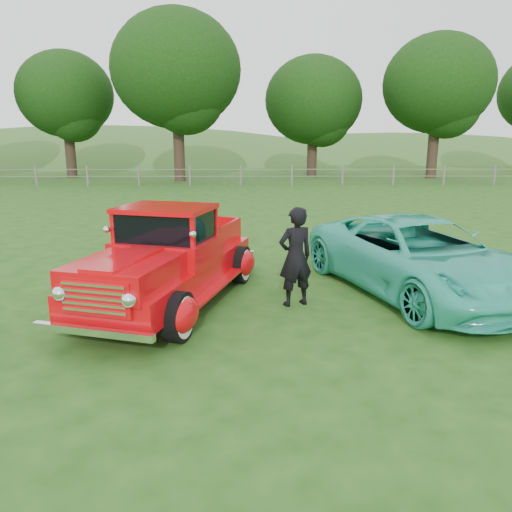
{
  "coord_description": "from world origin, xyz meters",
  "views": [
    {
      "loc": [
        0.59,
        -7.59,
        2.98
      ],
      "look_at": [
        0.68,
        1.2,
        0.82
      ],
      "focal_mm": 35.0,
      "sensor_mm": 36.0,
      "label": 1
    }
  ],
  "objects_px": {
    "red_pickup": "(169,261)",
    "teal_sedan": "(419,257)",
    "tree_near_east": "(313,101)",
    "tree_mid_west": "(65,95)",
    "tree_near_west": "(176,70)",
    "man": "(295,257)",
    "tree_mid_east": "(438,84)"
  },
  "relations": [
    {
      "from": "tree_mid_east",
      "to": "man",
      "type": "bearing_deg",
      "value": -114.01
    },
    {
      "from": "tree_mid_east",
      "to": "red_pickup",
      "type": "distance_m",
      "value": 29.98
    },
    {
      "from": "man",
      "to": "red_pickup",
      "type": "bearing_deg",
      "value": -25.06
    },
    {
      "from": "tree_mid_west",
      "to": "tree_mid_east",
      "type": "distance_m",
      "value": 25.03
    },
    {
      "from": "tree_near_east",
      "to": "teal_sedan",
      "type": "height_order",
      "value": "tree_near_east"
    },
    {
      "from": "man",
      "to": "tree_mid_west",
      "type": "bearing_deg",
      "value": -86.64
    },
    {
      "from": "red_pickup",
      "to": "tree_mid_west",
      "type": "bearing_deg",
      "value": 128.38
    },
    {
      "from": "tree_near_west",
      "to": "tree_mid_east",
      "type": "bearing_deg",
      "value": 6.71
    },
    {
      "from": "tree_near_west",
      "to": "tree_near_east",
      "type": "height_order",
      "value": "tree_near_west"
    },
    {
      "from": "tree_near_west",
      "to": "tree_near_east",
      "type": "distance_m",
      "value": 9.97
    },
    {
      "from": "tree_near_west",
      "to": "red_pickup",
      "type": "height_order",
      "value": "tree_near_west"
    },
    {
      "from": "tree_near_west",
      "to": "teal_sedan",
      "type": "distance_m",
      "value": 25.46
    },
    {
      "from": "tree_near_west",
      "to": "tree_mid_west",
      "type": "bearing_deg",
      "value": 159.44
    },
    {
      "from": "red_pickup",
      "to": "teal_sedan",
      "type": "relative_size",
      "value": 1.02
    },
    {
      "from": "tree_near_east",
      "to": "tree_mid_east",
      "type": "bearing_deg",
      "value": -14.04
    },
    {
      "from": "tree_mid_west",
      "to": "tree_near_east",
      "type": "bearing_deg",
      "value": 3.37
    },
    {
      "from": "tree_near_east",
      "to": "man",
      "type": "relative_size",
      "value": 4.72
    },
    {
      "from": "tree_near_east",
      "to": "man",
      "type": "height_order",
      "value": "tree_near_east"
    },
    {
      "from": "tree_near_west",
      "to": "teal_sedan",
      "type": "relative_size",
      "value": 2.01
    },
    {
      "from": "tree_mid_east",
      "to": "tree_mid_west",
      "type": "bearing_deg",
      "value": 177.71
    },
    {
      "from": "tree_near_east",
      "to": "teal_sedan",
      "type": "bearing_deg",
      "value": -92.59
    },
    {
      "from": "tree_mid_west",
      "to": "tree_near_west",
      "type": "distance_m",
      "value": 8.63
    },
    {
      "from": "tree_near_east",
      "to": "man",
      "type": "bearing_deg",
      "value": -97.37
    },
    {
      "from": "tree_mid_west",
      "to": "tree_near_west",
      "type": "height_order",
      "value": "tree_near_west"
    },
    {
      "from": "tree_near_east",
      "to": "red_pickup",
      "type": "distance_m",
      "value": 28.99
    },
    {
      "from": "teal_sedan",
      "to": "tree_mid_west",
      "type": "bearing_deg",
      "value": 102.02
    },
    {
      "from": "tree_near_east",
      "to": "teal_sedan",
      "type": "distance_m",
      "value": 27.88
    },
    {
      "from": "tree_mid_west",
      "to": "tree_mid_east",
      "type": "bearing_deg",
      "value": -2.29
    },
    {
      "from": "tree_near_west",
      "to": "teal_sedan",
      "type": "xyz_separation_m",
      "value": [
        7.76,
        -23.48,
        -6.08
      ]
    },
    {
      "from": "tree_near_west",
      "to": "tree_near_east",
      "type": "relative_size",
      "value": 1.25
    },
    {
      "from": "tree_mid_east",
      "to": "man",
      "type": "relative_size",
      "value": 5.35
    },
    {
      "from": "tree_mid_east",
      "to": "man",
      "type": "height_order",
      "value": "tree_mid_east"
    }
  ]
}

